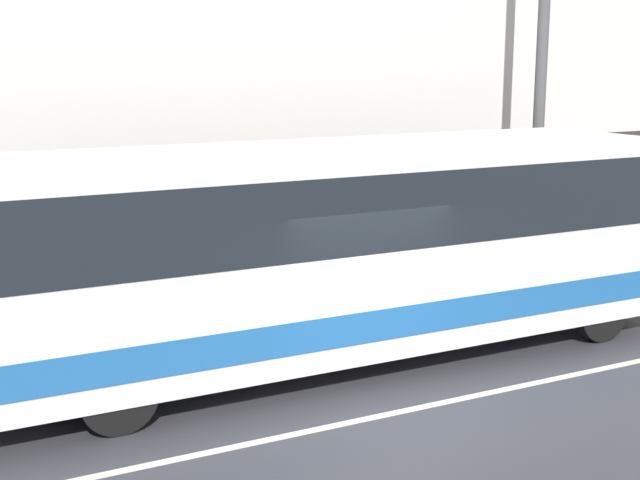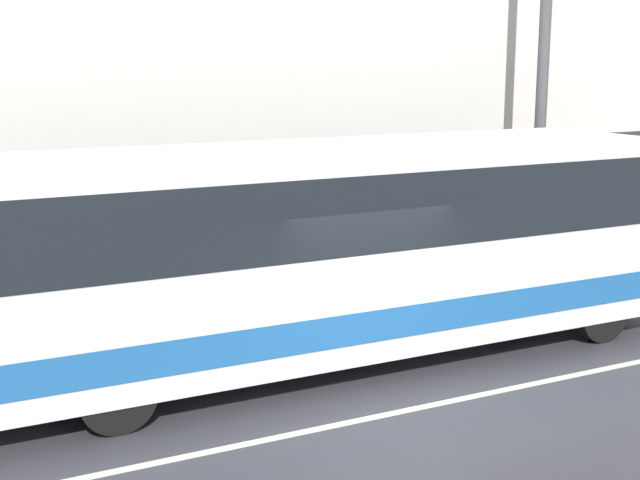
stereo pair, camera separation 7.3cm
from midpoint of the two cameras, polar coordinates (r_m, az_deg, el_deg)
The scene contains 6 objects.
ground_plane at distance 11.88m, azimuth 5.61°, elevation -10.84°, with size 60.00×60.00×0.00m, color #333338.
sidewalk at distance 16.16m, azimuth -4.26°, elevation -4.39°, with size 60.00×2.26×0.15m.
lane_stripe at distance 11.88m, azimuth 5.61°, elevation -10.82°, with size 54.00×0.14×0.01m.
transit_bus at distance 13.13m, azimuth 0.97°, elevation -0.11°, with size 11.92×2.52×3.29m.
utility_pole_near at distance 18.28m, azimuth 14.25°, elevation 11.66°, with size 0.23×0.23×8.99m.
pedestrian_waiting at distance 15.40m, azimuth -9.59°, elevation -1.83°, with size 0.36×0.36×1.77m.
Camera 2 is at (-5.96, -9.22, 4.53)m, focal length 50.00 mm.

